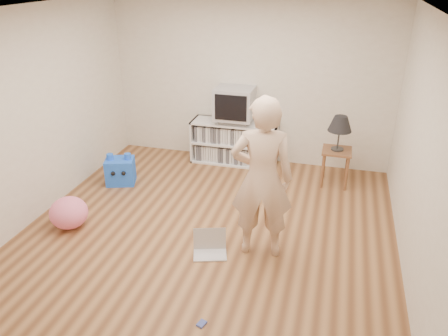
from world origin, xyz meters
TOP-DOWN VIEW (x-y plane):
  - ground at (0.00, 0.00)m, footprint 4.50×4.50m
  - walls at (0.00, 0.00)m, footprint 4.52×4.52m
  - ceiling at (0.00, 0.00)m, footprint 4.50×4.50m
  - media_unit at (-0.19, 2.04)m, footprint 1.40×0.45m
  - dvd_deck at (-0.19, 2.02)m, footprint 0.45×0.35m
  - crt_tv at (-0.19, 2.02)m, footprint 0.60×0.53m
  - side_table at (1.44, 1.65)m, footprint 0.42×0.42m
  - table_lamp at (1.44, 1.65)m, footprint 0.34×0.34m
  - person at (0.69, -0.32)m, footprint 0.74×0.54m
  - laptop at (0.15, -0.49)m, footprint 0.45×0.40m
  - playing_cards at (0.40, -1.59)m, footprint 0.09×0.11m
  - plush_blue at (-1.66, 0.83)m, footprint 0.49×0.44m
  - plush_pink at (-1.71, -0.44)m, footprint 0.58×0.58m

SIDE VIEW (x-z plane):
  - ground at x=0.00m, z-range 0.00..0.00m
  - playing_cards at x=0.40m, z-range 0.00..0.02m
  - laptop at x=0.15m, z-range -0.06..0.20m
  - plush_pink at x=-1.71m, z-range 0.00..0.40m
  - plush_blue at x=-1.66m, z-range -0.04..0.44m
  - media_unit at x=-0.19m, z-range 0.00..0.70m
  - side_table at x=1.44m, z-range 0.14..0.69m
  - dvd_deck at x=-0.19m, z-range 0.70..0.77m
  - person at x=0.69m, z-range 0.00..1.85m
  - table_lamp at x=1.44m, z-range 0.68..1.20m
  - crt_tv at x=-0.19m, z-range 0.77..1.27m
  - walls at x=0.00m, z-range 0.00..2.60m
  - ceiling at x=0.00m, z-range 2.60..2.60m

